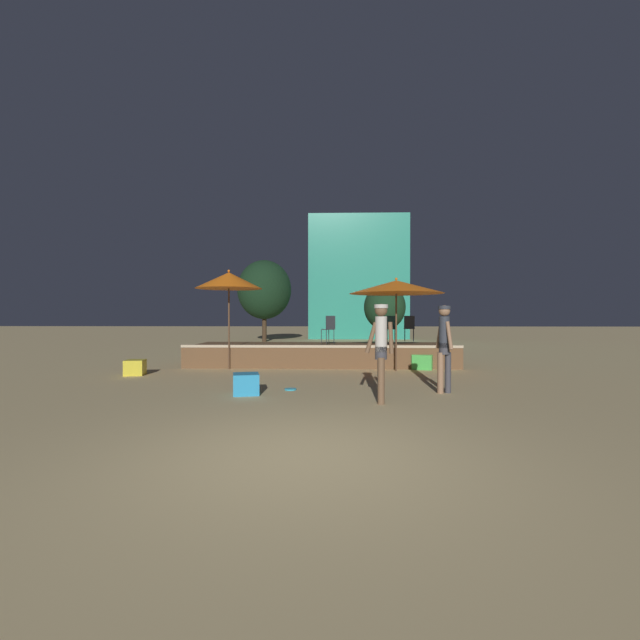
# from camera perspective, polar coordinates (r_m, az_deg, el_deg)

# --- Properties ---
(ground_plane) EXTENTS (120.00, 120.00, 0.00)m
(ground_plane) POSITION_cam_1_polar(r_m,az_deg,el_deg) (5.20, -2.18, -17.80)
(ground_plane) COLOR tan
(wooden_deck) EXTENTS (8.66, 2.88, 0.73)m
(wooden_deck) POSITION_cam_1_polar(r_m,az_deg,el_deg) (14.55, 0.26, -4.58)
(wooden_deck) COLOR brown
(wooden_deck) RESTS_ON ground
(patio_umbrella_0) EXTENTS (2.79, 2.79, 2.76)m
(patio_umbrella_0) POSITION_cam_1_polar(r_m,az_deg,el_deg) (12.85, 10.13, 4.35)
(patio_umbrella_0) COLOR brown
(patio_umbrella_0) RESTS_ON ground
(patio_umbrella_1) EXTENTS (2.04, 2.04, 3.05)m
(patio_umbrella_1) POSITION_cam_1_polar(r_m,az_deg,el_deg) (13.42, -12.06, 5.16)
(patio_umbrella_1) COLOR brown
(patio_umbrella_1) RESTS_ON ground
(cube_seat_0) EXTENTS (0.63, 0.63, 0.43)m
(cube_seat_0) POSITION_cam_1_polar(r_m,az_deg,el_deg) (9.11, -9.83, -8.40)
(cube_seat_0) COLOR #2D9EDB
(cube_seat_0) RESTS_ON ground
(cube_seat_1) EXTENTS (0.57, 0.57, 0.42)m
(cube_seat_1) POSITION_cam_1_polar(r_m,az_deg,el_deg) (12.88, -23.43, -5.83)
(cube_seat_1) COLOR yellow
(cube_seat_1) RESTS_ON ground
(cube_seat_2) EXTENTS (0.76, 0.76, 0.45)m
(cube_seat_2) POSITION_cam_1_polar(r_m,az_deg,el_deg) (13.53, 13.57, -5.42)
(cube_seat_2) COLOR #4CC651
(cube_seat_2) RESTS_ON ground
(cube_seat_3) EXTENTS (0.77, 0.77, 0.46)m
(cube_seat_3) POSITION_cam_1_polar(r_m,az_deg,el_deg) (13.63, 4.94, -5.36)
(cube_seat_3) COLOR #2D9EDB
(cube_seat_3) RESTS_ON ground
(person_0) EXTENTS (0.54, 0.31, 1.86)m
(person_0) POSITION_cam_1_polar(r_m,az_deg,el_deg) (8.07, 8.14, -3.42)
(person_0) COLOR brown
(person_0) RESTS_ON ground
(person_1) EXTENTS (0.30, 0.58, 1.86)m
(person_1) POSITION_cam_1_polar(r_m,az_deg,el_deg) (9.41, 16.24, -2.88)
(person_1) COLOR #997051
(person_1) RESTS_ON ground
(bistro_chair_0) EXTENTS (0.47, 0.47, 0.90)m
(bistro_chair_0) POSITION_cam_1_polar(r_m,az_deg,el_deg) (14.82, 9.32, -0.82)
(bistro_chair_0) COLOR #1E4C47
(bistro_chair_0) RESTS_ON wooden_deck
(bistro_chair_1) EXTENTS (0.41, 0.41, 0.90)m
(bistro_chair_1) POSITION_cam_1_polar(r_m,az_deg,el_deg) (15.24, 11.81, -0.78)
(bistro_chair_1) COLOR #2D3338
(bistro_chair_1) RESTS_ON wooden_deck
(bistro_chair_2) EXTENTS (0.47, 0.48, 0.90)m
(bistro_chair_2) POSITION_cam_1_polar(r_m,az_deg,el_deg) (14.11, 1.23, -0.88)
(bistro_chair_2) COLOR #2D3338
(bistro_chair_2) RESTS_ON wooden_deck
(frisbee_disc) EXTENTS (0.26, 0.26, 0.03)m
(frisbee_disc) POSITION_cam_1_polar(r_m,az_deg,el_deg) (9.54, -3.96, -9.19)
(frisbee_disc) COLOR #33B2D8
(frisbee_disc) RESTS_ON ground
(background_tree_0) EXTENTS (3.37, 3.37, 5.12)m
(background_tree_0) POSITION_cam_1_polar(r_m,az_deg,el_deg) (27.13, -7.43, 4.01)
(background_tree_0) COLOR #3D2B1C
(background_tree_0) RESTS_ON ground
(background_tree_1) EXTENTS (1.93, 1.93, 3.10)m
(background_tree_1) POSITION_cam_1_polar(r_m,az_deg,el_deg) (20.08, 8.62, 1.68)
(background_tree_1) COLOR #3D2B1C
(background_tree_1) RESTS_ON ground
(distant_building) EXTENTS (7.01, 3.79, 8.72)m
(distant_building) POSITION_cam_1_polar(r_m,az_deg,el_deg) (31.57, 5.00, 5.53)
(distant_building) COLOR teal
(distant_building) RESTS_ON ground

